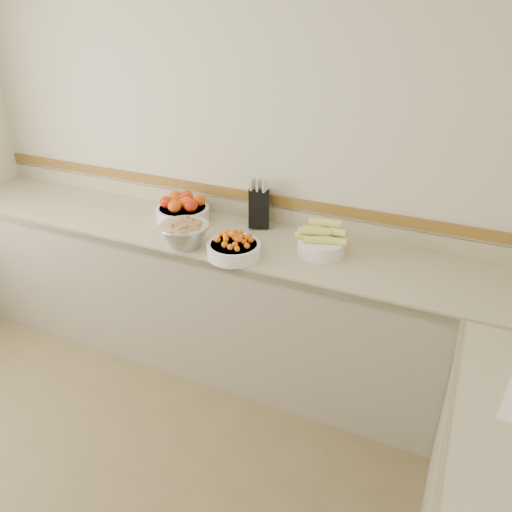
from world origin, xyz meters
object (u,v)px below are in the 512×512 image
at_px(tomato_bowl, 183,209).
at_px(rhubarb_bowl, 185,233).
at_px(cherry_tomato_bowl, 234,247).
at_px(knife_block, 259,207).
at_px(corn_bowl, 321,242).

bearing_deg(tomato_bowl, rhubarb_bowl, -56.15).
bearing_deg(cherry_tomato_bowl, knife_block, 95.75).
distance_m(knife_block, cherry_tomato_bowl, 0.44).
xyz_separation_m(tomato_bowl, rhubarb_bowl, (0.21, -0.31, 0.01)).
distance_m(cherry_tomato_bowl, rhubarb_bowl, 0.31).
bearing_deg(corn_bowl, rhubarb_bowl, -162.00).
bearing_deg(corn_bowl, cherry_tomato_bowl, -150.73).
distance_m(tomato_bowl, rhubarb_bowl, 0.37).
xyz_separation_m(knife_block, rhubarb_bowl, (-0.27, -0.43, -0.04)).
xyz_separation_m(knife_block, cherry_tomato_bowl, (0.04, -0.43, -0.07)).
xyz_separation_m(tomato_bowl, cherry_tomato_bowl, (0.52, -0.31, -0.02)).
bearing_deg(rhubarb_bowl, cherry_tomato_bowl, 0.26).
bearing_deg(cherry_tomato_bowl, corn_bowl, 29.27).
distance_m(knife_block, tomato_bowl, 0.49).
bearing_deg(rhubarb_bowl, knife_block, 58.20).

